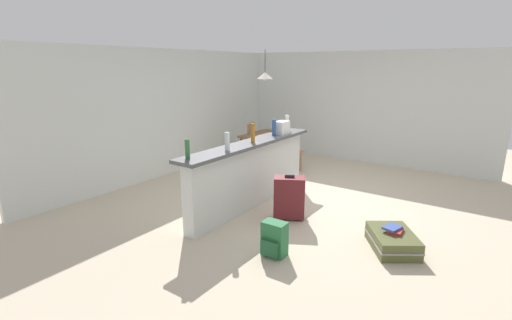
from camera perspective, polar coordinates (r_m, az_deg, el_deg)
ground_plane at (r=6.15m, az=7.49°, el=-6.41°), size 13.00×13.00×0.05m
wall_back at (r=7.69m, az=-12.92°, el=7.38°), size 6.60×0.10×2.50m
wall_right at (r=8.72m, az=15.42°, el=8.05°), size 0.10×6.00×2.50m
partition_half_wall at (r=5.69m, az=-0.73°, el=-2.51°), size 2.80×0.20×0.99m
bar_countertop at (r=5.56m, az=-0.75°, el=2.62°), size 2.96×0.40×0.05m
bottle_green at (r=4.59m, az=-10.79°, el=1.69°), size 0.06×0.06×0.25m
bottle_clear at (r=4.96m, az=-4.56°, el=2.92°), size 0.07×0.07×0.26m
bottle_amber at (r=5.46m, az=-0.50°, el=4.26°), size 0.06×0.06×0.30m
bottle_blue at (r=6.04m, az=2.88°, el=5.12°), size 0.07×0.07×0.27m
bottle_white at (r=6.58m, az=4.90°, el=5.90°), size 0.07×0.07×0.28m
grocery_bag at (r=6.21m, az=4.07°, el=5.13°), size 0.26×0.18×0.22m
dining_table at (r=7.88m, az=1.79°, el=3.46°), size 1.10×0.80×0.74m
dining_chair_near_partition at (r=7.63m, az=4.97°, el=2.03°), size 0.42×0.42×0.93m
dining_chair_far_side at (r=8.25m, az=-1.43°, el=3.04°), size 0.48×0.48×0.93m
pendant_lamp at (r=7.79m, az=1.42°, el=13.18°), size 0.34×0.34×0.64m
suitcase_flat_olive at (r=4.80m, az=20.73°, el=-11.80°), size 0.87×0.79×0.22m
suitcase_upright_maroon at (r=5.28m, az=5.26°, el=-5.86°), size 0.42×0.50×0.67m
backpack_green at (r=4.33m, az=2.88°, el=-12.43°), size 0.26×0.28×0.42m
book_stack at (r=4.76m, az=20.96°, el=-10.19°), size 0.25×0.23×0.06m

